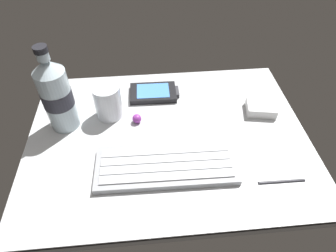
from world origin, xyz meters
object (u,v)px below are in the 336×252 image
Objects in this scene: water_bottle at (56,95)px; stylus_pen at (282,181)px; trackball_mouse at (137,119)px; handheld_device at (154,93)px; keyboard at (166,165)px; juice_cup at (108,103)px; charger_block at (261,108)px.

water_bottle is 50.53cm from stylus_pen.
water_bottle is 9.45× the size of trackball_mouse.
handheld_device is 24.61cm from water_bottle.
keyboard is 2.26× the size of handheld_device.
juice_cup is 0.89× the size of stylus_pen.
charger_block reaches higher than keyboard.
water_bottle is at bearing 146.45° from keyboard.
water_bottle is at bearing -167.49° from juice_cup.
juice_cup reaches higher than handheld_device.
stylus_pen is at bearing -34.78° from trackball_mouse.
charger_block is 20.75cm from stylus_pen.
trackball_mouse reaches higher than keyboard.
water_bottle is 48.11cm from charger_block.
juice_cup is 1.21× the size of charger_block.
keyboard is 23.43cm from stylus_pen.
water_bottle is at bearing 177.06° from trackball_mouse.
juice_cup reaches higher than charger_block.
stylus_pen is (35.04, -22.92, -3.56)cm from juice_cup.
keyboard is at bearing -149.01° from charger_block.
charger_block is at bearing 84.70° from stylus_pen.
juice_cup is 7.80cm from trackball_mouse.
juice_cup is at bearing 154.40° from trackball_mouse.
handheld_device is at bearing 92.81° from keyboard.
keyboard is 21.41cm from juice_cup.
handheld_device is at bearing 64.87° from trackball_mouse.
juice_cup reaches higher than keyboard.
juice_cup is 42.02cm from stylus_pen.
stylus_pen is (22.73, -5.67, -0.46)cm from keyboard.
water_bottle is (-10.27, -2.28, 5.10)cm from juice_cup.
trackball_mouse is (6.56, -3.14, -2.81)cm from juice_cup.
water_bottle is 18.62cm from trackball_mouse.
keyboard is 23.88cm from handheld_device.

